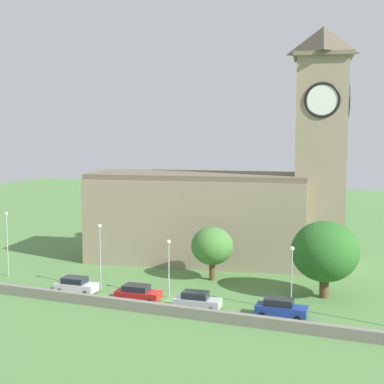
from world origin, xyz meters
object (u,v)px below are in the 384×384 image
object	(u,v)px
church	(227,200)
tree_riverside_east	(325,252)
streetlamp_east_mid	(292,267)
car_white	(76,285)
car_blue	(281,308)
car_red	(138,293)
car_silver	(197,301)
tree_riverside_west	(212,246)
streetlamp_west_end	(7,234)
streetlamp_central	(169,258)
streetlamp_west_mid	(100,246)

from	to	relation	value
church	tree_riverside_east	xyz separation A→B (m)	(14.51, -11.61, -3.26)
streetlamp_east_mid	car_white	bearing A→B (deg)	-173.47
car_blue	car_red	bearing A→B (deg)	-179.23
car_red	car_silver	distance (m)	6.70
streetlamp_east_mid	tree_riverside_west	bearing A→B (deg)	144.24
church	tree_riverside_west	distance (m)	10.45
car_red	streetlamp_east_mid	bearing A→B (deg)	9.20
streetlamp_west_end	car_white	bearing A→B (deg)	-14.68
car_white	car_blue	distance (m)	22.08
church	car_blue	bearing A→B (deg)	-59.05
tree_riverside_west	tree_riverside_east	bearing A→B (deg)	-9.10
church	car_silver	distance (m)	21.83
car_red	streetlamp_central	xyz separation A→B (m)	(2.51, 2.16, 3.33)
car_blue	streetlamp_central	xyz separation A→B (m)	(-12.25, 1.96, 3.23)
church	tree_riverside_west	xyz separation A→B (m)	(1.38, -9.50, -4.12)
car_white	streetlamp_west_mid	size ratio (longest dim) A/B	0.62
car_silver	streetlamp_west_mid	xyz separation A→B (m)	(-12.38, 2.70, 3.90)
car_blue	streetlamp_east_mid	size ratio (longest dim) A/B	0.76
streetlamp_west_end	streetlamp_west_mid	world-z (taller)	streetlamp_west_end
car_silver	car_white	bearing A→B (deg)	178.46
car_red	tree_riverside_east	distance (m)	19.75
church	streetlamp_west_mid	xyz separation A→B (m)	(-8.71, -17.58, -3.32)
car_white	streetlamp_west_end	xyz separation A→B (m)	(-11.43, 2.99, 4.20)
streetlamp_west_end	streetlamp_east_mid	world-z (taller)	streetlamp_west_end
streetlamp_west_end	streetlamp_central	size ratio (longest dim) A/B	1.26
car_white	car_blue	size ratio (longest dim) A/B	0.94
streetlamp_west_end	tree_riverside_east	size ratio (longest dim) A/B	0.96
car_red	streetlamp_west_end	world-z (taller)	streetlamp_west_end
tree_riverside_east	church	bearing A→B (deg)	141.35
church	streetlamp_east_mid	distance (m)	21.54
car_red	tree_riverside_east	size ratio (longest dim) A/B	0.59
church	tree_riverside_east	bearing A→B (deg)	-38.65
car_white	tree_riverside_west	bearing A→B (deg)	41.58
car_blue	tree_riverside_west	world-z (taller)	tree_riverside_west
streetlamp_east_mid	tree_riverside_west	distance (m)	13.37
church	streetlamp_west_end	xyz separation A→B (m)	(-21.76, -16.91, -3.04)
car_blue	tree_riverside_west	distance (m)	14.78
streetlamp_central	tree_riverside_west	size ratio (longest dim) A/B	0.98
church	tree_riverside_west	world-z (taller)	church
church	car_red	xyz separation A→B (m)	(-3.01, -19.78, -7.30)
car_silver	streetlamp_central	distance (m)	5.92
streetlamp_west_mid	streetlamp_central	bearing A→B (deg)	-0.34
car_red	tree_riverside_west	distance (m)	11.62
car_white	streetlamp_east_mid	size ratio (longest dim) A/B	0.71
car_white	car_silver	world-z (taller)	car_silver
church	tree_riverside_east	world-z (taller)	church
car_red	streetlamp_west_mid	distance (m)	7.29
car_blue	tree_riverside_west	size ratio (longest dim) A/B	0.78
car_silver	streetlamp_west_end	xyz separation A→B (m)	(-25.44, 3.37, 4.17)
streetlamp_west_end	streetlamp_central	bearing A→B (deg)	-1.95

